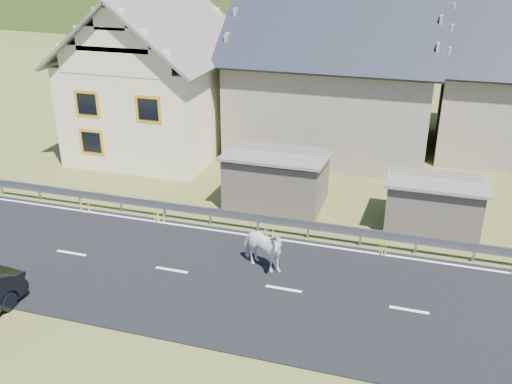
% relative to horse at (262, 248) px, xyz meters
% --- Properties ---
extents(ground, '(160.00, 160.00, 0.00)m').
position_rel_horse_xyz_m(ground, '(1.04, -1.01, -0.84)').
color(ground, '#44471C').
rests_on(ground, ground).
extents(road, '(60.00, 7.00, 0.04)m').
position_rel_horse_xyz_m(road, '(1.04, -1.01, -0.82)').
color(road, black).
rests_on(road, ground).
extents(lane_markings, '(60.00, 6.60, 0.01)m').
position_rel_horse_xyz_m(lane_markings, '(1.04, -1.01, -0.80)').
color(lane_markings, silver).
rests_on(lane_markings, road).
extents(guardrail, '(28.10, 0.09, 0.75)m').
position_rel_horse_xyz_m(guardrail, '(1.04, 2.67, -0.28)').
color(guardrail, '#93969B').
rests_on(guardrail, ground).
extents(shed_left, '(4.30, 3.30, 2.40)m').
position_rel_horse_xyz_m(shed_left, '(-0.96, 5.49, 0.26)').
color(shed_left, brown).
rests_on(shed_left, ground).
extents(shed_right, '(3.80, 2.90, 2.20)m').
position_rel_horse_xyz_m(shed_right, '(5.54, 4.99, 0.16)').
color(shed_right, brown).
rests_on(shed_right, ground).
extents(house_cream, '(7.80, 9.80, 8.30)m').
position_rel_horse_xyz_m(house_cream, '(-8.96, 10.99, 3.51)').
color(house_cream, '#F4E7B3').
rests_on(house_cream, ground).
extents(house_stone_a, '(10.80, 9.80, 8.90)m').
position_rel_horse_xyz_m(house_stone_a, '(0.04, 13.99, 3.79)').
color(house_stone_a, gray).
rests_on(house_stone_a, ground).
extents(mountain, '(440.00, 280.00, 260.00)m').
position_rel_horse_xyz_m(mountain, '(6.04, 178.99, -20.84)').
color(mountain, '#2A3E15').
rests_on(mountain, ground).
extents(horse, '(1.54, 2.09, 1.61)m').
position_rel_horse_xyz_m(horse, '(0.00, 0.00, 0.00)').
color(horse, white).
rests_on(horse, road).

